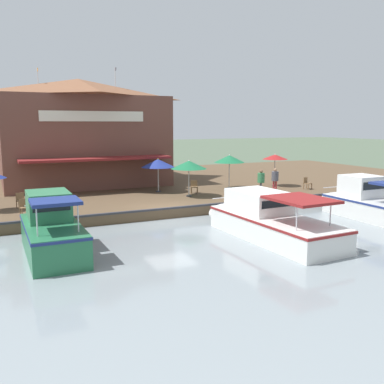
% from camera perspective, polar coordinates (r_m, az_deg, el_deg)
% --- Properties ---
extents(ground_plane, '(220.00, 220.00, 0.00)m').
position_cam_1_polar(ground_plane, '(23.56, -2.88, -3.77)').
color(ground_plane, '#4C5B47').
extents(quay_deck, '(22.00, 56.00, 0.60)m').
position_cam_1_polar(quay_deck, '(33.77, -10.04, 0.55)').
color(quay_deck, brown).
rests_on(quay_deck, ground).
extents(quay_edge_fender, '(0.20, 50.40, 0.10)m').
position_cam_1_polar(quay_edge_fender, '(23.52, -2.99, -2.17)').
color(quay_edge_fender, '#2D2D33').
rests_on(quay_edge_fender, quay_deck).
extents(waterfront_restaurant, '(11.90, 12.38, 9.08)m').
position_cam_1_polar(waterfront_restaurant, '(35.13, -14.70, 7.92)').
color(waterfront_restaurant, brown).
rests_on(waterfront_restaurant, quay_deck).
extents(patio_umbrella_mid_patio_right, '(2.18, 2.18, 2.45)m').
position_cam_1_polar(patio_umbrella_mid_patio_right, '(30.83, 5.00, 4.43)').
color(patio_umbrella_mid_patio_right, '#B7B7B7').
rests_on(patio_umbrella_mid_patio_right, quay_deck).
extents(patio_umbrella_by_entrance, '(2.27, 2.27, 2.30)m').
position_cam_1_polar(patio_umbrella_by_entrance, '(29.25, -4.55, 3.85)').
color(patio_umbrella_by_entrance, '#B7B7B7').
rests_on(patio_umbrella_by_entrance, quay_deck).
extents(patio_umbrella_far_corner, '(1.86, 1.86, 2.42)m').
position_cam_1_polar(patio_umbrella_far_corner, '(32.47, 11.01, 4.61)').
color(patio_umbrella_far_corner, '#B7B7B7').
rests_on(patio_umbrella_far_corner, quay_deck).
extents(patio_umbrella_near_quay_edge, '(2.29, 2.29, 2.35)m').
position_cam_1_polar(patio_umbrella_near_quay_edge, '(27.31, -0.43, 3.65)').
color(patio_umbrella_near_quay_edge, '#B7B7B7').
rests_on(patio_umbrella_near_quay_edge, quay_deck).
extents(cafe_chair_far_corner_seat, '(0.55, 0.55, 0.85)m').
position_cam_1_polar(cafe_chair_far_corner_seat, '(31.68, 15.07, 1.23)').
color(cafe_chair_far_corner_seat, brown).
rests_on(cafe_chair_far_corner_seat, quay_deck).
extents(cafe_chair_beside_entrance, '(0.51, 0.51, 0.85)m').
position_cam_1_polar(cafe_chair_beside_entrance, '(26.50, -20.12, -0.50)').
color(cafe_chair_beside_entrance, brown).
rests_on(cafe_chair_beside_entrance, quay_deck).
extents(cafe_chair_mid_patio, '(0.54, 0.54, 0.85)m').
position_cam_1_polar(cafe_chair_mid_patio, '(25.53, -21.87, -0.95)').
color(cafe_chair_mid_patio, brown).
rests_on(cafe_chair_mid_patio, quay_deck).
extents(cafe_chair_under_first_umbrella, '(0.56, 0.56, 0.85)m').
position_cam_1_polar(cafe_chair_under_first_umbrella, '(28.88, 0.30, 0.81)').
color(cafe_chair_under_first_umbrella, brown).
rests_on(cafe_chair_under_first_umbrella, quay_deck).
extents(cafe_chair_facing_river, '(0.51, 0.51, 0.85)m').
position_cam_1_polar(cafe_chair_facing_river, '(23.41, -21.43, -1.79)').
color(cafe_chair_facing_river, brown).
rests_on(cafe_chair_facing_river, quay_deck).
extents(person_mid_patio, '(0.47, 0.47, 1.65)m').
position_cam_1_polar(person_mid_patio, '(29.54, 11.01, 1.92)').
color(person_mid_patio, '#B23338').
rests_on(person_mid_patio, quay_deck).
extents(person_near_entrance, '(0.47, 0.47, 1.65)m').
position_cam_1_polar(person_near_entrance, '(28.54, 9.19, 1.71)').
color(person_near_entrance, '#4C4C56').
rests_on(person_near_entrance, quay_deck).
extents(motorboat_fourth_along, '(6.14, 2.07, 2.42)m').
position_cam_1_polar(motorboat_fourth_along, '(18.48, -18.33, -4.76)').
color(motorboat_fourth_along, '#287047').
rests_on(motorboat_fourth_along, river_water).
extents(motorboat_nearest_quay, '(8.37, 2.85, 2.14)m').
position_cam_1_polar(motorboat_nearest_quay, '(20.23, 9.45, -3.59)').
color(motorboat_nearest_quay, white).
rests_on(motorboat_nearest_quay, river_water).
extents(motorboat_outer_channel, '(6.56, 2.45, 2.29)m').
position_cam_1_polar(motorboat_outer_channel, '(25.85, 22.00, -1.32)').
color(motorboat_outer_channel, silver).
rests_on(motorboat_outer_channel, river_water).
extents(tree_behind_restaurant, '(5.38, 5.13, 7.31)m').
position_cam_1_polar(tree_behind_restaurant, '(39.04, -10.64, 8.91)').
color(tree_behind_restaurant, brown).
rests_on(tree_behind_restaurant, quay_deck).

